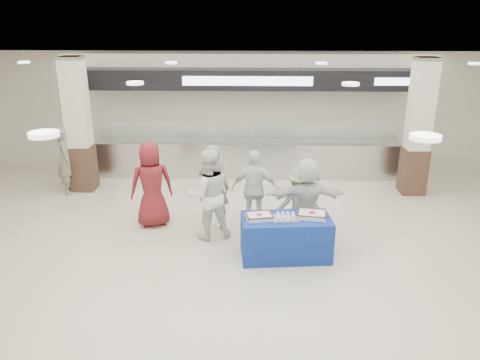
{
  "coord_description": "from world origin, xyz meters",
  "views": [
    {
      "loc": [
        0.17,
        -6.57,
        4.06
      ],
      "look_at": [
        -0.08,
        1.6,
        1.18
      ],
      "focal_mm": 35.0,
      "sensor_mm": 36.0,
      "label": 1
    }
  ],
  "objects_px": {
    "sheet_cake_left": "(259,216)",
    "sheet_cake_right": "(312,214)",
    "display_table": "(286,237)",
    "soldier_bg": "(65,160)",
    "chef_short": "(255,190)",
    "chef_tall": "(208,195)",
    "cupcake_tray": "(286,217)",
    "civilian_maroon": "(152,184)",
    "soldier_a": "(214,187)",
    "soldier_b": "(299,203)",
    "civilian_white": "(307,199)"
  },
  "relations": [
    {
      "from": "chef_tall",
      "to": "soldier_b",
      "type": "xyz_separation_m",
      "value": [
        1.72,
        0.06,
        -0.18
      ]
    },
    {
      "from": "cupcake_tray",
      "to": "soldier_b",
      "type": "distance_m",
      "value": 0.9
    },
    {
      "from": "sheet_cake_left",
      "to": "cupcake_tray",
      "type": "height_order",
      "value": "sheet_cake_left"
    },
    {
      "from": "soldier_bg",
      "to": "chef_tall",
      "type": "bearing_deg",
      "value": -148.05
    },
    {
      "from": "sheet_cake_left",
      "to": "chef_tall",
      "type": "height_order",
      "value": "chef_tall"
    },
    {
      "from": "display_table",
      "to": "sheet_cake_right",
      "type": "xyz_separation_m",
      "value": [
        0.45,
        0.06,
        0.43
      ]
    },
    {
      "from": "display_table",
      "to": "civilian_white",
      "type": "height_order",
      "value": "civilian_white"
    },
    {
      "from": "cupcake_tray",
      "to": "chef_short",
      "type": "height_order",
      "value": "chef_short"
    },
    {
      "from": "display_table",
      "to": "sheet_cake_left",
      "type": "relative_size",
      "value": 3.08
    },
    {
      "from": "sheet_cake_left",
      "to": "chef_tall",
      "type": "distance_m",
      "value": 1.24
    },
    {
      "from": "display_table",
      "to": "chef_tall",
      "type": "distance_m",
      "value": 1.69
    },
    {
      "from": "cupcake_tray",
      "to": "chef_tall",
      "type": "height_order",
      "value": "chef_tall"
    },
    {
      "from": "soldier_b",
      "to": "chef_short",
      "type": "bearing_deg",
      "value": -35.85
    },
    {
      "from": "civilian_white",
      "to": "soldier_bg",
      "type": "xyz_separation_m",
      "value": [
        -5.48,
        2.33,
        0.0
      ]
    },
    {
      "from": "civilian_white",
      "to": "civilian_maroon",
      "type": "bearing_deg",
      "value": -14.04
    },
    {
      "from": "cupcake_tray",
      "to": "civilian_white",
      "type": "bearing_deg",
      "value": 60.84
    },
    {
      "from": "sheet_cake_left",
      "to": "cupcake_tray",
      "type": "distance_m",
      "value": 0.46
    },
    {
      "from": "display_table",
      "to": "soldier_a",
      "type": "height_order",
      "value": "soldier_a"
    },
    {
      "from": "civilian_maroon",
      "to": "display_table",
      "type": "bearing_deg",
      "value": 135.06
    },
    {
      "from": "soldier_a",
      "to": "civilian_white",
      "type": "relative_size",
      "value": 1.07
    },
    {
      "from": "sheet_cake_left",
      "to": "chef_tall",
      "type": "bearing_deg",
      "value": 140.9
    },
    {
      "from": "sheet_cake_left",
      "to": "sheet_cake_right",
      "type": "xyz_separation_m",
      "value": [
        0.92,
        0.1,
        0.0
      ]
    },
    {
      "from": "chef_tall",
      "to": "soldier_bg",
      "type": "xyz_separation_m",
      "value": [
        -3.63,
        2.32,
        -0.07
      ]
    },
    {
      "from": "cupcake_tray",
      "to": "chef_tall",
      "type": "xyz_separation_m",
      "value": [
        -1.42,
        0.78,
        0.09
      ]
    },
    {
      "from": "chef_short",
      "to": "civilian_white",
      "type": "xyz_separation_m",
      "value": [
        0.97,
        -0.5,
        0.0
      ]
    },
    {
      "from": "chef_short",
      "to": "soldier_bg",
      "type": "xyz_separation_m",
      "value": [
        -4.51,
        1.83,
        0.01
      ]
    },
    {
      "from": "display_table",
      "to": "cupcake_tray",
      "type": "distance_m",
      "value": 0.41
    },
    {
      "from": "sheet_cake_left",
      "to": "chef_tall",
      "type": "relative_size",
      "value": 0.29
    },
    {
      "from": "civilian_maroon",
      "to": "civilian_white",
      "type": "bearing_deg",
      "value": 150.99
    },
    {
      "from": "sheet_cake_left",
      "to": "sheet_cake_right",
      "type": "distance_m",
      "value": 0.92
    },
    {
      "from": "display_table",
      "to": "sheet_cake_right",
      "type": "distance_m",
      "value": 0.62
    },
    {
      "from": "civilian_maroon",
      "to": "soldier_bg",
      "type": "xyz_separation_m",
      "value": [
        -2.44,
        1.78,
        -0.06
      ]
    },
    {
      "from": "chef_short",
      "to": "soldier_bg",
      "type": "relative_size",
      "value": 0.99
    },
    {
      "from": "soldier_bg",
      "to": "sheet_cake_left",
      "type": "bearing_deg",
      "value": -149.49
    },
    {
      "from": "soldier_a",
      "to": "chef_tall",
      "type": "relative_size",
      "value": 0.99
    },
    {
      "from": "cupcake_tray",
      "to": "civilian_white",
      "type": "relative_size",
      "value": 0.27
    },
    {
      "from": "sheet_cake_left",
      "to": "soldier_bg",
      "type": "relative_size",
      "value": 0.31
    },
    {
      "from": "soldier_a",
      "to": "soldier_b",
      "type": "bearing_deg",
      "value": 179.82
    },
    {
      "from": "cupcake_tray",
      "to": "soldier_b",
      "type": "xyz_separation_m",
      "value": [
        0.3,
        0.84,
        -0.08
      ]
    },
    {
      "from": "sheet_cake_right",
      "to": "chef_tall",
      "type": "relative_size",
      "value": 0.31
    },
    {
      "from": "display_table",
      "to": "sheet_cake_right",
      "type": "relative_size",
      "value": 2.83
    },
    {
      "from": "display_table",
      "to": "chef_tall",
      "type": "xyz_separation_m",
      "value": [
        -1.43,
        0.74,
        0.51
      ]
    },
    {
      "from": "sheet_cake_left",
      "to": "chef_tall",
      "type": "xyz_separation_m",
      "value": [
        -0.96,
        0.78,
        0.08
      ]
    },
    {
      "from": "sheet_cake_right",
      "to": "chef_short",
      "type": "bearing_deg",
      "value": 130.05
    },
    {
      "from": "chef_tall",
      "to": "soldier_b",
      "type": "bearing_deg",
      "value": 162.99
    },
    {
      "from": "soldier_bg",
      "to": "sheet_cake_right",
      "type": "bearing_deg",
      "value": -144.04
    },
    {
      "from": "soldier_b",
      "to": "soldier_bg",
      "type": "relative_size",
      "value": 0.86
    },
    {
      "from": "cupcake_tray",
      "to": "soldier_b",
      "type": "bearing_deg",
      "value": 70.6
    },
    {
      "from": "sheet_cake_right",
      "to": "display_table",
      "type": "bearing_deg",
      "value": -172.72
    },
    {
      "from": "cupcake_tray",
      "to": "civilian_maroon",
      "type": "distance_m",
      "value": 2.92
    }
  ]
}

